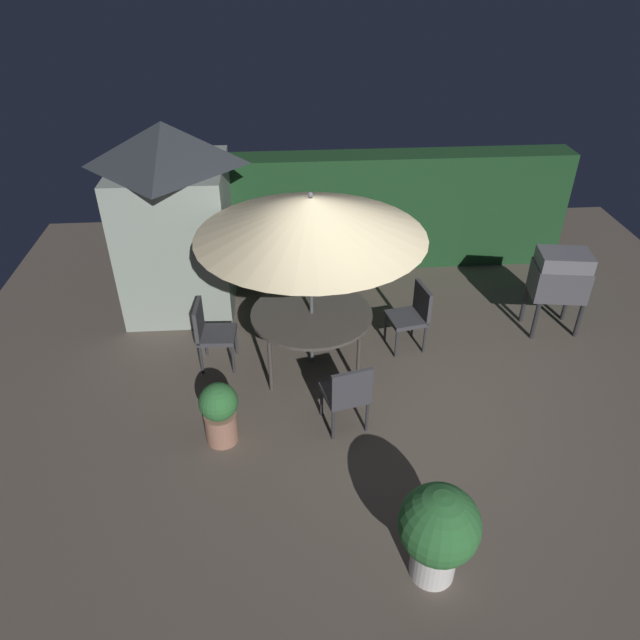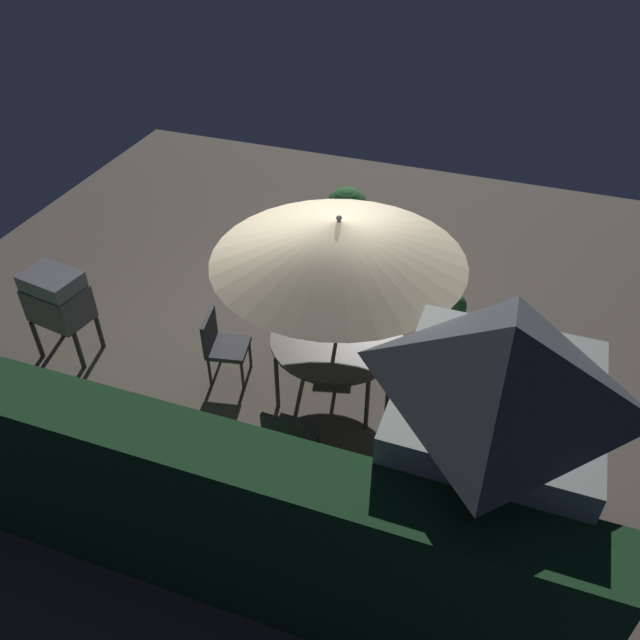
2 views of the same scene
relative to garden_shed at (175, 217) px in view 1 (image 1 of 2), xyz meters
The scene contains 12 objects.
ground_plane 3.80m from the garden_shed, 44.31° to the right, with size 11.00×11.00×0.00m, color brown.
hedge_backdrop 2.77m from the garden_shed, 22.00° to the left, with size 7.12×0.55×1.86m.
garden_shed is the anchor object (origin of this frame).
patio_table 2.55m from the garden_shed, 42.68° to the right, with size 1.52×1.52×0.77m.
patio_umbrella 2.56m from the garden_shed, 42.68° to the right, with size 2.68×2.68×2.34m.
bbq_grill 5.35m from the garden_shed, 12.52° to the right, with size 0.77×0.60×1.20m.
chair_near_shed 3.72m from the garden_shed, 54.03° to the right, with size 0.56×0.56×0.90m.
chair_far_side 3.57m from the garden_shed, 23.92° to the right, with size 0.55×0.54×0.90m.
chair_toward_hedge 2.07m from the garden_shed, ahead, with size 0.48×0.48×0.90m.
chair_toward_house 1.90m from the garden_shed, 71.75° to the right, with size 0.49×0.48×0.90m.
potted_plant_by_shed 3.24m from the garden_shed, 76.24° to the right, with size 0.42×0.42×0.76m.
potted_plant_by_grill 5.53m from the garden_shed, 60.75° to the right, with size 0.69×0.69×1.00m.
Camera 1 is at (-1.07, -5.28, 4.73)m, focal length 32.87 mm.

